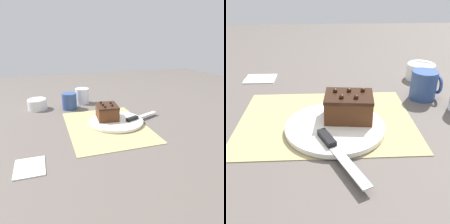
{
  "view_description": "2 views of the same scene",
  "coord_description": "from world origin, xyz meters",
  "views": [
    {
      "loc": [
        -0.86,
        0.25,
        0.38
      ],
      "look_at": [
        -0.01,
        -0.02,
        0.07
      ],
      "focal_mm": 35.0,
      "sensor_mm": 36.0,
      "label": 1
    },
    {
      "loc": [
        -0.0,
        -0.61,
        0.35
      ],
      "look_at": [
        0.03,
        -0.05,
        0.05
      ],
      "focal_mm": 42.0,
      "sensor_mm": 36.0,
      "label": 2
    }
  ],
  "objects": [
    {
      "name": "chocolate_cake",
      "position": [
        0.06,
        -0.02,
        0.05
      ],
      "size": [
        0.13,
        0.11,
        0.07
      ],
      "rotation": [
        0.0,
        0.0,
        -0.1
      ],
      "color": "#512D19",
      "rests_on": "cake_plate"
    },
    {
      "name": "cake_plate",
      "position": [
        0.02,
        -0.05,
        0.01
      ],
      "size": [
        0.25,
        0.25,
        0.01
      ],
      "color": "white",
      "rests_on": "placemat_woven"
    },
    {
      "name": "ground_plane",
      "position": [
        0.0,
        0.0,
        0.0
      ],
      "size": [
        3.0,
        3.0,
        0.0
      ],
      "primitive_type": "plane",
      "color": "#544C47"
    },
    {
      "name": "serving_knife",
      "position": [
        0.02,
        -0.15,
        0.02
      ],
      "size": [
        0.1,
        0.19,
        0.01
      ],
      "rotation": [
        0.0,
        0.0,
        3.56
      ],
      "color": "black",
      "rests_on": "cake_plate"
    },
    {
      "name": "placemat_woven",
      "position": [
        0.0,
        0.0,
        0.0
      ],
      "size": [
        0.46,
        0.34,
        0.0
      ],
      "primitive_type": "cube",
      "color": "tan",
      "rests_on": "ground_plane"
    },
    {
      "name": "coffee_mug",
      "position": [
        0.3,
        0.12,
        0.04
      ],
      "size": [
        0.09,
        0.08,
        0.09
      ],
      "color": "navy",
      "rests_on": "ground_plane"
    },
    {
      "name": "folded_napkin",
      "position": [
        -0.24,
        0.32,
        0.0
      ],
      "size": [
        0.11,
        0.09,
        0.01
      ],
      "primitive_type": "cube",
      "color": "white",
      "rests_on": "ground_plane"
    },
    {
      "name": "small_bowl",
      "position": [
        0.35,
        0.29,
        0.03
      ],
      "size": [
        0.1,
        0.1,
        0.06
      ],
      "color": "white",
      "rests_on": "ground_plane"
    }
  ]
}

